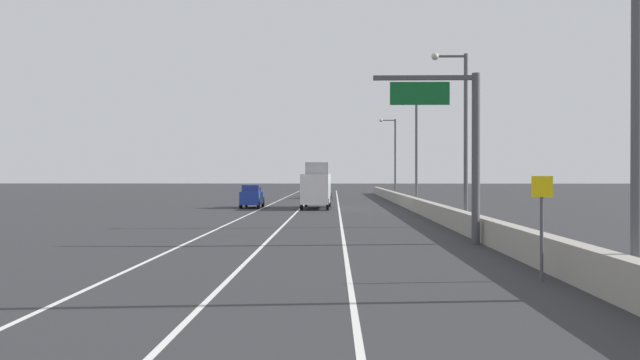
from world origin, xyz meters
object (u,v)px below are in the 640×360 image
object	(u,v)px
overhead_sign_gantry	(459,136)
speed_advisory_sign	(542,219)
lamp_post_right_second	(461,127)
box_truck	(316,187)
lamp_post_right_third	(414,145)
car_white_0	(324,190)
lamp_post_right_fourth	(393,153)
car_blue_1	(252,196)
car_green_2	(324,190)
lamp_post_right_near	(626,59)

from	to	relation	value
overhead_sign_gantry	speed_advisory_sign	distance (m)	10.35
lamp_post_right_second	box_truck	xyz separation A→B (m)	(-9.05, 20.57, -3.93)
lamp_post_right_second	lamp_post_right_third	distance (m)	21.98
speed_advisory_sign	lamp_post_right_third	size ratio (longest dim) A/B	0.29
lamp_post_right_second	car_white_0	size ratio (longest dim) A/B	2.52
overhead_sign_gantry	lamp_post_right_fourth	world-z (taller)	lamp_post_right_fourth
car_white_0	lamp_post_right_fourth	bearing A→B (deg)	-43.45
lamp_post_right_third	car_white_0	xyz separation A→B (m)	(-8.78, 30.43, -4.92)
car_blue_1	car_green_2	distance (m)	25.10
lamp_post_right_third	car_green_2	xyz separation A→B (m)	(-8.69, 23.82, -4.80)
car_green_2	speed_advisory_sign	bearing A→B (deg)	-83.66
lamp_post_right_third	car_blue_1	distance (m)	15.70
lamp_post_right_third	car_blue_1	bearing A→B (deg)	-178.14
lamp_post_right_near	lamp_post_right_third	world-z (taller)	same
speed_advisory_sign	car_blue_1	bearing A→B (deg)	108.28
lamp_post_right_fourth	overhead_sign_gantry	bearing A→B (deg)	-92.17
lamp_post_right_third	box_truck	bearing A→B (deg)	-171.04
car_white_0	car_blue_1	distance (m)	31.52
overhead_sign_gantry	lamp_post_right_second	size ratio (longest dim) A/B	0.74
overhead_sign_gantry	car_blue_1	world-z (taller)	overhead_sign_gantry
car_green_2	car_blue_1	bearing A→B (deg)	-104.43
speed_advisory_sign	lamp_post_right_second	bearing A→B (deg)	85.49
car_blue_1	car_green_2	world-z (taller)	car_blue_1
overhead_sign_gantry	lamp_post_right_near	xyz separation A→B (m)	(1.61, -12.53, 1.12)
car_green_2	box_truck	world-z (taller)	box_truck
car_white_0	overhead_sign_gantry	bearing A→B (deg)	-83.65
lamp_post_right_second	lamp_post_right_fourth	world-z (taller)	same
lamp_post_right_near	lamp_post_right_second	xyz separation A→B (m)	(0.35, 21.98, 0.00)
lamp_post_right_near	lamp_post_right_second	size ratio (longest dim) A/B	1.00
lamp_post_right_near	car_blue_1	world-z (taller)	lamp_post_right_near
lamp_post_right_fourth	box_truck	distance (m)	25.42
speed_advisory_sign	car_white_0	distance (m)	72.15
overhead_sign_gantry	lamp_post_right_near	distance (m)	12.68
lamp_post_right_near	lamp_post_right_third	size ratio (longest dim) A/B	1.00
lamp_post_right_second	car_blue_1	bearing A→B (deg)	124.94
lamp_post_right_fourth	car_green_2	size ratio (longest dim) A/B	2.41
speed_advisory_sign	lamp_post_right_third	distance (m)	41.57
lamp_post_right_fourth	lamp_post_right_second	bearing A→B (deg)	-90.08
car_green_2	lamp_post_right_second	bearing A→B (deg)	-79.16
car_blue_1	box_truck	xyz separation A→B (m)	(5.97, -0.93, 0.86)
lamp_post_right_second	lamp_post_right_fourth	xyz separation A→B (m)	(0.06, 43.97, 0.00)
car_blue_1	box_truck	world-z (taller)	box_truck
overhead_sign_gantry	car_white_0	bearing A→B (deg)	96.35
lamp_post_right_third	box_truck	xyz separation A→B (m)	(-8.98, -1.42, -3.93)
lamp_post_right_near	car_white_0	size ratio (longest dim) A/B	2.52
car_white_0	box_truck	bearing A→B (deg)	-90.35
car_white_0	car_green_2	bearing A→B (deg)	-89.23
lamp_post_right_third	car_white_0	world-z (taller)	lamp_post_right_third
overhead_sign_gantry	car_white_0	size ratio (longest dim) A/B	1.85
lamp_post_right_second	box_truck	world-z (taller)	lamp_post_right_second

